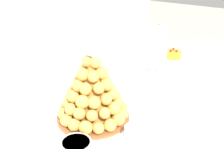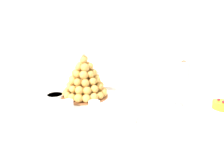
% 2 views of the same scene
% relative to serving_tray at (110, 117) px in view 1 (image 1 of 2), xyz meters
% --- Properties ---
extents(buffet_table, '(1.28, 0.99, 0.79)m').
position_rel_serving_tray_xyz_m(buffet_table, '(0.22, 0.04, -0.12)').
color(buffet_table, brown).
rests_on(buffet_table, ground_plane).
extents(serving_tray, '(0.57, 0.44, 0.02)m').
position_rel_serving_tray_xyz_m(serving_tray, '(0.00, 0.00, 0.00)').
color(serving_tray, white).
rests_on(serving_tray, buffet_table).
extents(croquembouche, '(0.27, 0.27, 0.29)m').
position_rel_serving_tray_xyz_m(croquembouche, '(-0.04, 0.05, 0.11)').
color(croquembouche, brown).
rests_on(croquembouche, serving_tray).
extents(dessert_cup_mid_left, '(0.06, 0.06, 0.05)m').
position_rel_serving_tray_xyz_m(dessert_cup_mid_left, '(-0.07, -0.14, 0.02)').
color(dessert_cup_mid_left, silver).
rests_on(dessert_cup_mid_left, serving_tray).
extents(dessert_cup_centre, '(0.06, 0.06, 0.05)m').
position_rel_serving_tray_xyz_m(dessert_cup_centre, '(0.07, -0.13, 0.03)').
color(dessert_cup_centre, silver).
rests_on(dessert_cup_centre, serving_tray).
extents(dessert_cup_mid_right, '(0.06, 0.06, 0.05)m').
position_rel_serving_tray_xyz_m(dessert_cup_mid_right, '(0.21, -0.13, 0.03)').
color(dessert_cup_mid_right, silver).
rests_on(dessert_cup_mid_right, serving_tray).
extents(creme_brulee_ramekin, '(0.10, 0.10, 0.02)m').
position_rel_serving_tray_xyz_m(creme_brulee_ramekin, '(-0.21, -0.00, 0.01)').
color(creme_brulee_ramekin, white).
rests_on(creme_brulee_ramekin, serving_tray).
extents(macaron_goblet, '(0.13, 0.13, 0.26)m').
position_rel_serving_tray_xyz_m(macaron_goblet, '(0.48, 0.04, 0.15)').
color(macaron_goblet, white).
rests_on(macaron_goblet, buffet_table).
extents(fruit_tart_plate, '(0.17, 0.17, 0.06)m').
position_rel_serving_tray_xyz_m(fruit_tart_plate, '(0.71, 0.02, 0.01)').
color(fruit_tart_plate, white).
rests_on(fruit_tart_plate, buffet_table).
extents(wine_glass, '(0.08, 0.08, 0.16)m').
position_rel_serving_tray_xyz_m(wine_glass, '(-0.03, 0.27, 0.11)').
color(wine_glass, silver).
rests_on(wine_glass, buffet_table).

